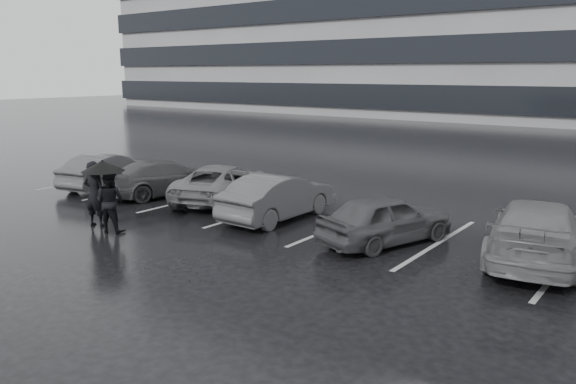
% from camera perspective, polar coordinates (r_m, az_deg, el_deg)
% --- Properties ---
extents(ground, '(160.00, 160.00, 0.00)m').
position_cam_1_polar(ground, '(13.89, -2.19, -5.18)').
color(ground, black).
rests_on(ground, ground).
extents(car_main, '(2.54, 3.88, 1.23)m').
position_cam_1_polar(car_main, '(13.92, 9.88, -2.69)').
color(car_main, black).
rests_on(car_main, ground).
extents(car_west_a, '(1.38, 3.95, 1.30)m').
position_cam_1_polar(car_west_a, '(16.00, -0.99, -0.45)').
color(car_west_a, '#2B2B2E').
rests_on(car_west_a, ground).
extents(car_west_b, '(3.37, 4.78, 1.21)m').
position_cam_1_polar(car_west_b, '(18.32, -6.67, 0.93)').
color(car_west_b, '#49494B').
rests_on(car_west_b, ground).
extents(car_west_c, '(2.75, 4.46, 1.21)m').
position_cam_1_polar(car_west_c, '(19.60, -12.30, 1.46)').
color(car_west_c, black).
rests_on(car_west_c, ground).
extents(car_west_d, '(2.09, 3.98, 1.25)m').
position_cam_1_polar(car_west_d, '(21.41, -17.88, 2.09)').
color(car_west_d, '#2B2B2E').
rests_on(car_west_d, ground).
extents(car_east, '(2.73, 4.97, 1.36)m').
position_cam_1_polar(car_east, '(13.62, 23.92, -3.60)').
color(car_east, '#49494B').
rests_on(car_east, ground).
extents(pedestrian_left, '(0.76, 0.61, 1.80)m').
position_cam_1_polar(pedestrian_left, '(16.04, -19.02, -0.17)').
color(pedestrian_left, black).
rests_on(pedestrian_left, ground).
extents(pedestrian_right, '(0.95, 0.84, 1.63)m').
position_cam_1_polar(pedestrian_right, '(15.35, -17.64, -0.94)').
color(pedestrian_right, black).
rests_on(pedestrian_right, ground).
extents(umbrella, '(1.11, 1.11, 1.89)m').
position_cam_1_polar(umbrella, '(15.46, -18.31, 2.52)').
color(umbrella, black).
rests_on(umbrella, ground).
extents(stall_stripes, '(19.72, 5.00, 0.00)m').
position_cam_1_polar(stall_stripes, '(16.27, 1.17, -2.59)').
color(stall_stripes, '#9D9D9F').
rests_on(stall_stripes, ground).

